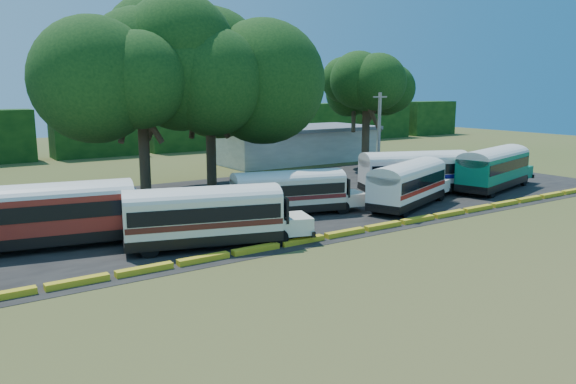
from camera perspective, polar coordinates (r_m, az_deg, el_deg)
ground at (r=31.20m, az=4.83°, el=-5.21°), size 160.00×160.00×0.00m
asphalt_strip at (r=41.44m, az=-4.48°, el=-1.24°), size 64.00×24.00×0.02m
curb at (r=31.91m, az=3.71°, el=-4.56°), size 53.70×0.45×0.30m
terminal_building at (r=65.18m, az=0.75°, el=4.90°), size 19.00×9.00×4.00m
treeline_backdrop at (r=74.03m, az=-19.12°, el=5.75°), size 130.00×4.00×6.00m
bus_red at (r=32.31m, az=-22.77°, el=-1.78°), size 10.99×4.57×3.51m
bus_cream_west at (r=30.18m, az=-8.22°, el=-2.16°), size 10.36×5.24×3.31m
bus_cream_east at (r=37.58m, az=0.33°, el=0.21°), size 9.47×4.56×3.02m
bus_white_red at (r=40.82m, az=12.18°, el=1.02°), size 10.24×5.91×3.30m
bus_white_blue at (r=46.30m, az=12.93°, el=2.21°), size 10.73×6.13×3.45m
bus_teal at (r=49.63m, az=20.26°, el=2.49°), size 11.23×5.42×3.59m
tree_west at (r=42.70m, az=-14.79°, el=12.44°), size 10.91×10.91×14.15m
tree_center at (r=45.95m, az=-8.03°, el=12.52°), size 12.63×12.63×14.77m
tree_east at (r=59.31m, az=8.03°, el=10.87°), size 8.03×8.03×11.91m
utility_pole at (r=52.33m, az=9.22°, el=5.68°), size 1.60×0.30×8.04m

